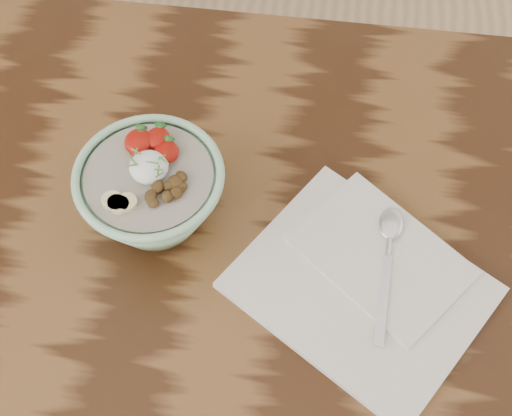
% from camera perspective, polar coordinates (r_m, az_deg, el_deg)
% --- Properties ---
extents(table, '(1.60, 0.90, 0.75)m').
position_cam_1_polar(table, '(0.89, 4.34, -10.26)').
color(table, '#361D0D').
rests_on(table, ground).
extents(breakfast_bowl, '(0.17, 0.17, 0.11)m').
position_cam_1_polar(breakfast_bowl, '(0.82, -8.31, 1.30)').
color(breakfast_bowl, '#A1D8AD').
rests_on(breakfast_bowl, table).
extents(napkin, '(0.33, 0.32, 0.02)m').
position_cam_1_polar(napkin, '(0.82, 8.70, -5.77)').
color(napkin, white).
rests_on(napkin, table).
extents(spoon, '(0.03, 0.17, 0.01)m').
position_cam_1_polar(spoon, '(0.83, 10.61, -2.67)').
color(spoon, silver).
rests_on(spoon, napkin).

